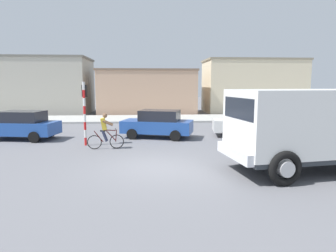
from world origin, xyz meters
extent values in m
plane|color=slate|center=(0.00, 0.00, 0.00)|extent=(120.00, 120.00, 0.00)
cube|color=#ADADA8|center=(0.00, 15.09, 0.08)|extent=(80.00, 5.00, 0.16)
cube|color=white|center=(5.35, -0.85, 1.80)|extent=(5.50, 3.22, 2.20)
cube|color=#2D3338|center=(5.35, -0.85, 0.62)|extent=(5.39, 3.15, 0.16)
cube|color=silver|center=(2.68, -1.24, 0.80)|extent=(0.58, 2.38, 0.36)
cube|color=black|center=(2.82, -1.22, 2.30)|extent=(0.42, 2.12, 0.70)
torus|color=black|center=(3.94, -2.35, 0.55)|extent=(1.12, 0.39, 1.10)
cylinder|color=beige|center=(3.94, -2.35, 0.55)|extent=(0.53, 0.37, 0.50)
torus|color=black|center=(3.57, 0.18, 0.55)|extent=(1.12, 0.39, 1.10)
cylinder|color=beige|center=(3.57, 0.18, 0.55)|extent=(0.53, 0.37, 0.50)
torus|color=black|center=(6.76, 0.65, 0.55)|extent=(1.12, 0.39, 1.10)
cylinder|color=beige|center=(6.76, 0.65, 0.55)|extent=(0.53, 0.37, 0.50)
torus|color=black|center=(-1.70, 3.40, 0.34)|extent=(0.68, 0.10, 0.68)
torus|color=black|center=(-2.75, 3.31, 0.34)|extent=(0.68, 0.10, 0.68)
cylinder|color=#591E1E|center=(-2.05, 3.37, 0.91)|extent=(0.60, 0.10, 0.09)
cylinder|color=#591E1E|center=(-1.99, 3.37, 0.66)|extent=(0.51, 0.09, 0.57)
cylinder|color=#591E1E|center=(-2.54, 3.32, 0.61)|extent=(0.44, 0.08, 0.57)
cylinder|color=#591E1E|center=(-1.72, 3.40, 0.64)|extent=(0.10, 0.05, 0.59)
cylinder|color=black|center=(-1.75, 3.39, 0.95)|extent=(0.07, 0.50, 0.03)
cube|color=black|center=(-2.34, 3.34, 0.88)|extent=(0.25, 0.14, 0.06)
cube|color=gold|center=(-2.29, 3.35, 1.21)|extent=(0.32, 0.34, 0.59)
sphere|color=brown|center=(-2.22, 3.35, 1.61)|extent=(0.22, 0.22, 0.22)
cylinder|color=#2D334C|center=(-2.27, 3.45, 0.65)|extent=(0.31, 0.15, 0.57)
cylinder|color=brown|center=(-2.11, 3.52, 1.26)|extent=(0.50, 0.13, 0.29)
cylinder|color=#2D334C|center=(-2.25, 3.25, 0.65)|extent=(0.31, 0.15, 0.57)
cylinder|color=brown|center=(-2.08, 3.20, 1.26)|extent=(0.50, 0.13, 0.29)
cylinder|color=red|center=(-3.35, 4.27, 0.20)|extent=(0.12, 0.12, 0.40)
cylinder|color=white|center=(-3.35, 4.27, 0.60)|extent=(0.12, 0.12, 0.40)
cylinder|color=red|center=(-3.35, 4.27, 1.00)|extent=(0.12, 0.12, 0.40)
cylinder|color=white|center=(-3.35, 4.27, 1.40)|extent=(0.12, 0.12, 0.40)
cylinder|color=red|center=(-3.35, 4.27, 1.80)|extent=(0.12, 0.12, 0.40)
cylinder|color=white|center=(-3.35, 4.27, 2.20)|extent=(0.12, 0.12, 0.40)
cylinder|color=red|center=(-3.35, 4.27, 2.60)|extent=(0.12, 0.12, 0.40)
cylinder|color=white|center=(-3.35, 4.27, 3.00)|extent=(0.12, 0.12, 0.40)
cube|color=black|center=(-3.35, 4.45, 2.75)|extent=(0.24, 0.20, 0.60)
sphere|color=orange|center=(-3.35, 4.57, 2.75)|extent=(0.14, 0.14, 0.14)
cube|color=white|center=(5.72, 6.30, 0.65)|extent=(4.21, 2.27, 0.70)
cube|color=black|center=(5.57, 6.32, 1.30)|extent=(2.39, 1.75, 0.60)
cylinder|color=black|center=(7.07, 6.96, 0.30)|extent=(0.62, 0.27, 0.60)
cylinder|color=black|center=(6.82, 5.28, 0.30)|extent=(0.62, 0.27, 0.60)
cylinder|color=black|center=(4.61, 7.32, 0.30)|extent=(0.62, 0.27, 0.60)
cylinder|color=black|center=(4.36, 5.64, 0.30)|extent=(0.62, 0.27, 0.60)
cube|color=#234C9E|center=(0.35, 6.21, 0.65)|extent=(4.32, 2.77, 0.70)
cube|color=black|center=(0.49, 6.16, 1.30)|extent=(2.52, 2.01, 0.60)
cylinder|color=black|center=(-1.08, 5.75, 0.30)|extent=(0.63, 0.34, 0.60)
cylinder|color=black|center=(-0.60, 7.37, 0.30)|extent=(0.63, 0.34, 0.60)
cylinder|color=black|center=(1.29, 5.04, 0.30)|extent=(0.63, 0.34, 0.60)
cylinder|color=black|center=(1.78, 6.67, 0.30)|extent=(0.63, 0.34, 0.60)
cube|color=#234C9E|center=(-7.28, 6.18, 0.65)|extent=(4.23, 2.37, 0.70)
cube|color=black|center=(-7.13, 6.15, 1.30)|extent=(2.42, 1.80, 0.60)
cylinder|color=black|center=(-8.36, 7.23, 0.30)|extent=(0.62, 0.28, 0.60)
cylinder|color=black|center=(-6.21, 5.12, 0.30)|extent=(0.62, 0.28, 0.60)
cylinder|color=black|center=(-5.91, 6.80, 0.30)|extent=(0.62, 0.28, 0.60)
cube|color=#B2AD9E|center=(-12.10, 21.79, 2.82)|extent=(11.42, 6.36, 5.65)
cube|color=slate|center=(-12.10, 21.79, 5.75)|extent=(11.65, 6.49, 0.20)
cube|color=tan|center=(-0.18, 20.88, 2.19)|extent=(9.94, 5.41, 4.39)
cube|color=#775E4C|center=(-0.18, 20.88, 4.49)|extent=(10.14, 5.52, 0.20)
cube|color=beige|center=(11.42, 21.43, 2.77)|extent=(10.43, 5.07, 5.55)
cube|color=gray|center=(11.42, 21.43, 5.65)|extent=(10.64, 5.17, 0.20)
camera|label=1|loc=(-0.23, -10.79, 3.09)|focal=31.72mm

